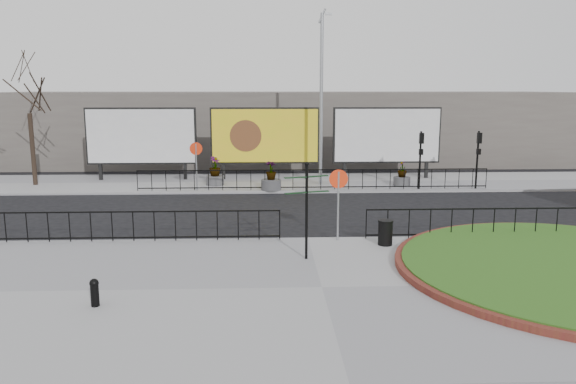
{
  "coord_description": "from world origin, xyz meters",
  "views": [
    {
      "loc": [
        -1.46,
        -19.07,
        5.32
      ],
      "look_at": [
        -0.66,
        1.15,
        1.54
      ],
      "focal_mm": 35.0,
      "sensor_mm": 36.0,
      "label": 1
    }
  ],
  "objects_px": {
    "litter_bin": "(385,232)",
    "planter_b": "(271,180)",
    "billboard_mid": "(265,136)",
    "planter_a": "(215,174)",
    "lamp_post": "(321,97)",
    "planter_c": "(402,177)",
    "bollard": "(95,291)",
    "fingerpost_sign": "(307,201)"
  },
  "relations": [
    {
      "from": "billboard_mid",
      "to": "planter_a",
      "type": "height_order",
      "value": "billboard_mid"
    },
    {
      "from": "billboard_mid",
      "to": "bollard",
      "type": "xyz_separation_m",
      "value": [
        -4.1,
        -19.05,
        -2.1
      ]
    },
    {
      "from": "litter_bin",
      "to": "lamp_post",
      "type": "bearing_deg",
      "value": 94.8
    },
    {
      "from": "bollard",
      "to": "litter_bin",
      "type": "height_order",
      "value": "litter_bin"
    },
    {
      "from": "billboard_mid",
      "to": "litter_bin",
      "type": "relative_size",
      "value": 7.26
    },
    {
      "from": "billboard_mid",
      "to": "lamp_post",
      "type": "bearing_deg",
      "value": -33.25
    },
    {
      "from": "billboard_mid",
      "to": "planter_c",
      "type": "xyz_separation_m",
      "value": [
        7.35,
        -2.54,
        -2.01
      ]
    },
    {
      "from": "bollard",
      "to": "planter_a",
      "type": "distance_m",
      "value": 17.14
    },
    {
      "from": "lamp_post",
      "to": "litter_bin",
      "type": "bearing_deg",
      "value": -85.2
    },
    {
      "from": "lamp_post",
      "to": "planter_a",
      "type": "bearing_deg",
      "value": 180.0
    },
    {
      "from": "billboard_mid",
      "to": "lamp_post",
      "type": "relative_size",
      "value": 0.67
    },
    {
      "from": "planter_c",
      "to": "planter_b",
      "type": "bearing_deg",
      "value": -171.67
    },
    {
      "from": "planter_a",
      "to": "planter_c",
      "type": "height_order",
      "value": "planter_a"
    },
    {
      "from": "billboard_mid",
      "to": "planter_b",
      "type": "distance_m",
      "value": 4.08
    },
    {
      "from": "planter_a",
      "to": "litter_bin",
      "type": "bearing_deg",
      "value": -60.77
    },
    {
      "from": "lamp_post",
      "to": "planter_c",
      "type": "distance_m",
      "value": 6.09
    },
    {
      "from": "bollard",
      "to": "litter_bin",
      "type": "distance_m",
      "value": 9.56
    },
    {
      "from": "litter_bin",
      "to": "planter_c",
      "type": "distance_m",
      "value": 11.94
    },
    {
      "from": "billboard_mid",
      "to": "planter_a",
      "type": "distance_m",
      "value": 3.85
    },
    {
      "from": "fingerpost_sign",
      "to": "bollard",
      "type": "relative_size",
      "value": 4.37
    },
    {
      "from": "billboard_mid",
      "to": "lamp_post",
      "type": "xyz_separation_m",
      "value": [
        3.01,
        -1.97,
        2.23
      ]
    },
    {
      "from": "planter_b",
      "to": "planter_c",
      "type": "distance_m",
      "value": 7.12
    },
    {
      "from": "litter_bin",
      "to": "fingerpost_sign",
      "type": "bearing_deg",
      "value": -152.46
    },
    {
      "from": "fingerpost_sign",
      "to": "planter_b",
      "type": "bearing_deg",
      "value": 80.51
    },
    {
      "from": "lamp_post",
      "to": "planter_c",
      "type": "height_order",
      "value": "lamp_post"
    },
    {
      "from": "billboard_mid",
      "to": "planter_b",
      "type": "relative_size",
      "value": 4.11
    },
    {
      "from": "billboard_mid",
      "to": "planter_c",
      "type": "height_order",
      "value": "billboard_mid"
    },
    {
      "from": "lamp_post",
      "to": "planter_a",
      "type": "height_order",
      "value": "lamp_post"
    },
    {
      "from": "litter_bin",
      "to": "planter_c",
      "type": "relative_size",
      "value": 0.64
    },
    {
      "from": "bollard",
      "to": "planter_a",
      "type": "height_order",
      "value": "planter_a"
    },
    {
      "from": "billboard_mid",
      "to": "planter_c",
      "type": "distance_m",
      "value": 8.03
    },
    {
      "from": "lamp_post",
      "to": "litter_bin",
      "type": "xyz_separation_m",
      "value": [
        1.01,
        -12.04,
        -4.27
      ]
    },
    {
      "from": "litter_bin",
      "to": "planter_b",
      "type": "distance_m",
      "value": 11.08
    },
    {
      "from": "planter_b",
      "to": "lamp_post",
      "type": "bearing_deg",
      "value": 30.58
    },
    {
      "from": "bollard",
      "to": "planter_b",
      "type": "distance_m",
      "value": 16.09
    },
    {
      "from": "billboard_mid",
      "to": "lamp_post",
      "type": "height_order",
      "value": "lamp_post"
    },
    {
      "from": "litter_bin",
      "to": "planter_b",
      "type": "bearing_deg",
      "value": 109.61
    },
    {
      "from": "bollard",
      "to": "litter_bin",
      "type": "xyz_separation_m",
      "value": [
        8.12,
        5.04,
        0.05
      ]
    },
    {
      "from": "planter_c",
      "to": "litter_bin",
      "type": "bearing_deg",
      "value": -106.18
    },
    {
      "from": "lamp_post",
      "to": "bollard",
      "type": "bearing_deg",
      "value": -112.61
    },
    {
      "from": "bollard",
      "to": "planter_a",
      "type": "relative_size",
      "value": 0.44
    },
    {
      "from": "litter_bin",
      "to": "planter_c",
      "type": "xyz_separation_m",
      "value": [
        3.33,
        11.47,
        0.04
      ]
    }
  ]
}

